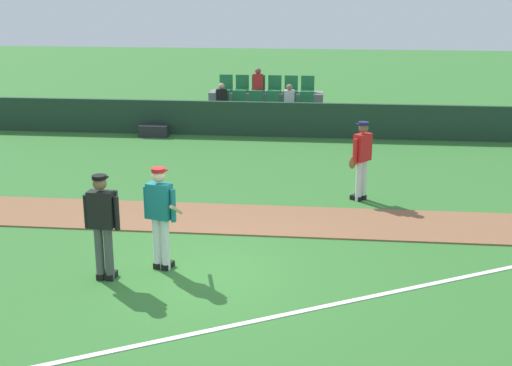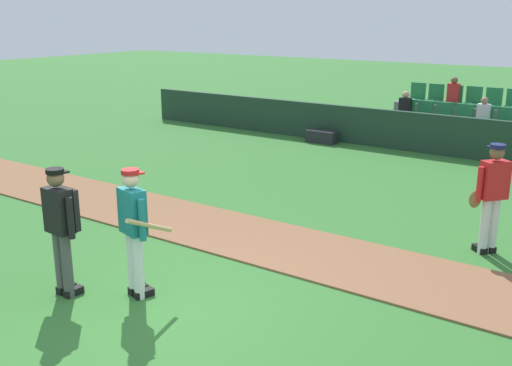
{
  "view_description": "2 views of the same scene",
  "coord_description": "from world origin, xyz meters",
  "px_view_note": "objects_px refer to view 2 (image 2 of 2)",
  "views": [
    {
      "loc": [
        2.14,
        -10.39,
        4.66
      ],
      "look_at": [
        0.8,
        1.93,
        1.03
      ],
      "focal_mm": 48.47,
      "sensor_mm": 36.0,
      "label": 1
    },
    {
      "loc": [
        4.88,
        -4.97,
        3.66
      ],
      "look_at": [
        -0.24,
        2.43,
        1.1
      ],
      "focal_mm": 41.99,
      "sensor_mm": 36.0,
      "label": 2
    }
  ],
  "objects_px": {
    "umpire_home_plate": "(61,225)",
    "equipment_bag": "(322,137)",
    "runner_red_jersey": "(491,195)",
    "batter_teal_jersey": "(134,228)"
  },
  "relations": [
    {
      "from": "umpire_home_plate",
      "to": "equipment_bag",
      "type": "relative_size",
      "value": 1.96
    },
    {
      "from": "runner_red_jersey",
      "to": "equipment_bag",
      "type": "height_order",
      "value": "runner_red_jersey"
    },
    {
      "from": "runner_red_jersey",
      "to": "equipment_bag",
      "type": "xyz_separation_m",
      "value": [
        -6.16,
        5.9,
        -0.78
      ]
    },
    {
      "from": "batter_teal_jersey",
      "to": "umpire_home_plate",
      "type": "xyz_separation_m",
      "value": [
        -0.82,
        -0.5,
        0.03
      ]
    },
    {
      "from": "batter_teal_jersey",
      "to": "umpire_home_plate",
      "type": "distance_m",
      "value": 0.96
    },
    {
      "from": "batter_teal_jersey",
      "to": "runner_red_jersey",
      "type": "height_order",
      "value": "same"
    },
    {
      "from": "batter_teal_jersey",
      "to": "runner_red_jersey",
      "type": "distance_m",
      "value": 5.43
    },
    {
      "from": "umpire_home_plate",
      "to": "runner_red_jersey",
      "type": "relative_size",
      "value": 1.0
    },
    {
      "from": "umpire_home_plate",
      "to": "equipment_bag",
      "type": "distance_m",
      "value": 10.81
    },
    {
      "from": "equipment_bag",
      "to": "umpire_home_plate",
      "type": "bearing_deg",
      "value": -79.82
    }
  ]
}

